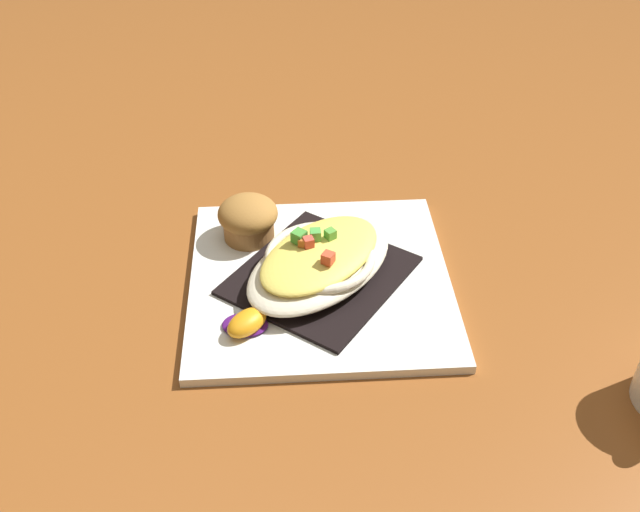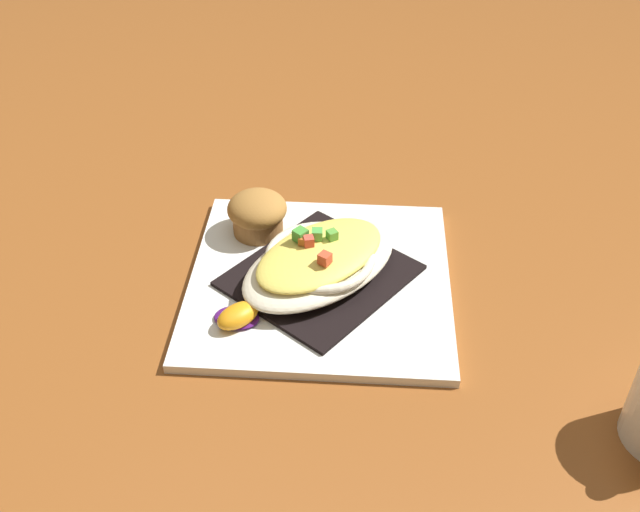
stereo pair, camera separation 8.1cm
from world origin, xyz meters
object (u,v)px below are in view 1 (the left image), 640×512
muffin (248,218)px  gratin_dish (320,260)px  square_plate (320,281)px  orange_garnish (246,323)px

muffin → gratin_dish: bearing=145.4°
square_plate → orange_garnish: bearing=54.7°
muffin → orange_garnish: 0.16m
square_plate → gratin_dish: gratin_dish is taller
gratin_dish → muffin: 0.11m
orange_garnish → square_plate: bearing=-125.3°
gratin_dish → orange_garnish: (0.06, 0.09, -0.02)m
gratin_dish → muffin: bearing=-34.6°
square_plate → muffin: size_ratio=4.09×
muffin → square_plate: bearing=145.4°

